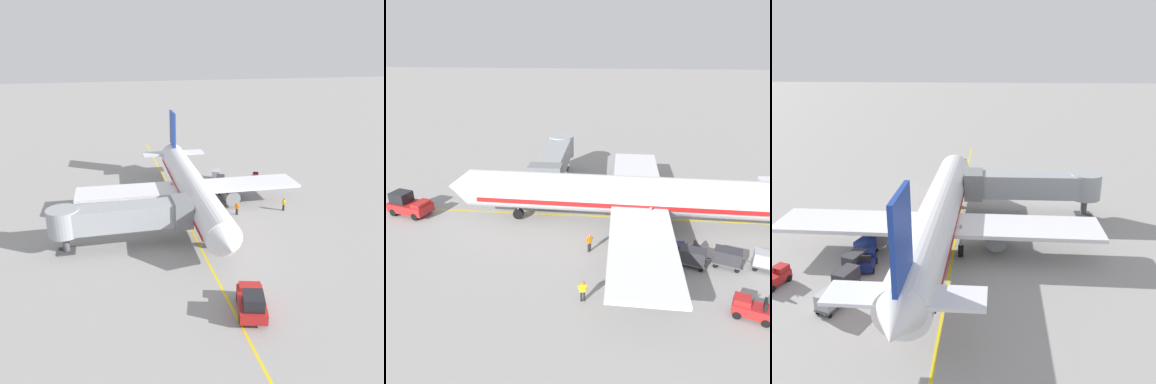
% 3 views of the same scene
% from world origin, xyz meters
% --- Properties ---
extents(ground_plane, '(400.00, 400.00, 0.00)m').
position_xyz_m(ground_plane, '(0.00, 0.00, 0.00)').
color(ground_plane, gray).
extents(gate_lead_in_line, '(0.24, 80.00, 0.01)m').
position_xyz_m(gate_lead_in_line, '(0.00, 0.00, 0.00)').
color(gate_lead_in_line, gold).
rests_on(gate_lead_in_line, ground).
extents(parked_airliner, '(30.11, 37.27, 10.63)m').
position_xyz_m(parked_airliner, '(-1.49, -1.80, 3.19)').
color(parked_airliner, silver).
rests_on(parked_airliner, ground).
extents(jet_bridge, '(15.24, 3.50, 4.98)m').
position_xyz_m(jet_bridge, '(8.14, 7.22, 3.46)').
color(jet_bridge, '#93999E').
rests_on(jet_bridge, ground).
extents(pushback_tractor, '(3.27, 4.82, 2.40)m').
position_xyz_m(pushback_tractor, '(-1.29, 21.48, 1.10)').
color(pushback_tractor, '#B21E1E').
rests_on(pushback_tractor, ground).
extents(baggage_tug_lead, '(1.98, 2.76, 1.62)m').
position_xyz_m(baggage_tug_lead, '(-13.82, -9.37, 0.71)').
color(baggage_tug_lead, '#B21E1E').
rests_on(baggage_tug_lead, ground).
extents(baggage_tug_trailing, '(1.50, 2.61, 1.62)m').
position_xyz_m(baggage_tug_trailing, '(-7.12, -6.29, 0.71)').
color(baggage_tug_trailing, navy).
rests_on(baggage_tug_trailing, ground).
extents(baggage_cart_front, '(1.94, 2.97, 1.58)m').
position_xyz_m(baggage_cart_front, '(-7.99, -3.76, 0.95)').
color(baggage_cart_front, '#4C4C51').
rests_on(baggage_cart_front, ground).
extents(baggage_cart_second_in_train, '(1.94, 2.97, 1.58)m').
position_xyz_m(baggage_cart_second_in_train, '(-8.16, -6.59, 0.95)').
color(baggage_cart_second_in_train, '#4C4C51').
rests_on(baggage_cart_second_in_train, ground).
extents(baggage_cart_third_in_train, '(1.94, 2.97, 1.58)m').
position_xyz_m(baggage_cart_third_in_train, '(-7.99, -9.44, 0.95)').
color(baggage_cart_third_in_train, '#4C4C51').
rests_on(baggage_cart_third_in_train, ground).
extents(baggage_cart_tail_end, '(1.94, 2.97, 1.58)m').
position_xyz_m(baggage_cart_tail_end, '(-8.16, -12.51, 0.95)').
color(baggage_cart_tail_end, '#4C4C51').
rests_on(baggage_cart_tail_end, ground).
extents(ground_crew_wing_walker, '(0.52, 0.62, 1.69)m').
position_xyz_m(ground_crew_wing_walker, '(-6.79, 1.92, 0.95)').
color(ground_crew_wing_walker, '#232328').
rests_on(ground_crew_wing_walker, ground).
extents(ground_crew_loader, '(0.31, 0.73, 1.69)m').
position_xyz_m(ground_crew_loader, '(-13.32, 1.95, 0.95)').
color(ground_crew_loader, '#232328').
rests_on(ground_crew_loader, ground).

